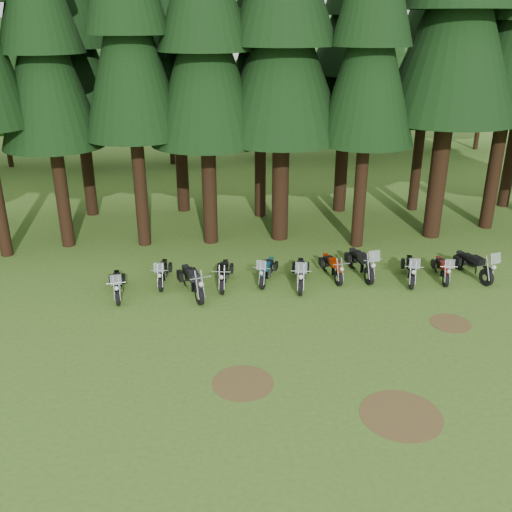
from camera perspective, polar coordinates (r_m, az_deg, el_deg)
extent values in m
plane|color=#395C22|center=(18.98, 7.11, -8.33)|extent=(120.00, 120.00, 0.00)
cylinder|color=black|center=(26.96, -18.91, 6.50)|extent=(0.58, 0.58, 5.53)
cone|color=black|center=(26.10, -20.44, 17.71)|extent=(4.32, 4.32, 6.91)
cylinder|color=black|center=(26.13, -11.53, 7.31)|extent=(0.58, 0.58, 5.99)
cone|color=black|center=(25.27, -12.60, 19.95)|extent=(4.32, 4.32, 7.49)
cylinder|color=black|center=(26.05, -4.69, 7.17)|extent=(0.66, 0.66, 5.57)
cone|color=black|center=(25.16, -5.10, 18.95)|extent=(4.95, 4.95, 6.96)
cylinder|color=black|center=(26.44, 2.46, 7.60)|extent=(0.77, 0.77, 5.70)
cone|color=black|center=(25.56, 2.68, 19.49)|extent=(5.81, 5.81, 7.12)
cylinder|color=black|center=(25.91, 10.42, 6.94)|extent=(0.55, 0.55, 5.71)
cone|color=black|center=(25.02, 11.34, 19.08)|extent=(4.15, 4.15, 7.14)
cylinder|color=black|center=(27.90, 17.82, 8.32)|extent=(0.80, 0.80, 6.62)
cone|color=black|center=(27.15, 19.52, 21.35)|extent=(5.98, 5.98, 8.27)
cylinder|color=black|center=(30.16, 22.79, 8.40)|extent=(0.64, 0.64, 6.35)
cylinder|color=black|center=(31.19, -16.54, 8.87)|extent=(0.60, 0.60, 5.53)
cone|color=black|center=(30.45, -17.70, 18.57)|extent=(4.52, 4.52, 6.91)
cylinder|color=black|center=(30.87, -7.45, 9.50)|extent=(0.65, 0.65, 5.55)
cone|color=black|center=(30.12, -7.99, 19.41)|extent=(4.85, 4.85, 6.94)
cylinder|color=black|center=(29.74, 0.43, 9.15)|extent=(0.58, 0.58, 5.52)
cone|color=black|center=(28.96, 0.47, 19.38)|extent=(4.35, 4.35, 6.90)
cylinder|color=black|center=(31.04, 8.52, 8.70)|extent=(0.66, 0.66, 4.70)
cone|color=black|center=(30.28, 9.03, 16.98)|extent=(4.94, 4.94, 5.87)
cone|color=black|center=(30.15, 9.38, 22.22)|extent=(3.95, 3.95, 4.96)
cylinder|color=black|center=(31.93, 15.83, 9.29)|extent=(0.53, 0.53, 5.56)
cone|color=black|center=(31.21, 16.92, 18.83)|extent=(3.94, 3.94, 6.95)
cylinder|color=black|center=(34.29, 24.15, 9.13)|extent=(0.61, 0.61, 5.65)
cylinder|color=black|center=(44.08, -23.58, 10.29)|extent=(0.36, 0.36, 3.29)
sphere|color=#2A5A25|center=(42.37, -22.90, 14.97)|extent=(5.49, 5.49, 5.49)
cylinder|color=black|center=(41.97, -16.41, 10.36)|extent=(0.36, 0.36, 2.80)
sphere|color=#2A5A25|center=(41.39, -16.99, 15.40)|extent=(6.53, 6.53, 6.53)
sphere|color=#2A5A25|center=(40.58, -15.43, 14.50)|extent=(4.67, 4.67, 4.67)
cylinder|color=black|center=(41.85, -8.41, 10.82)|extent=(0.36, 0.36, 2.55)
sphere|color=#2A5A25|center=(41.30, -8.68, 15.43)|extent=(5.95, 5.95, 5.95)
sphere|color=#2A5A25|center=(40.70, -7.16, 14.56)|extent=(4.25, 4.25, 4.25)
cylinder|color=black|center=(43.41, 0.10, 11.42)|extent=(0.36, 0.36, 2.47)
sphere|color=#2A5A25|center=(42.88, 0.10, 15.74)|extent=(5.76, 5.76, 5.76)
sphere|color=#2A5A25|center=(42.46, 1.59, 14.88)|extent=(4.12, 4.12, 4.12)
cylinder|color=black|center=(44.17, 8.91, 12.05)|extent=(0.36, 0.36, 3.52)
sphere|color=#2A5A25|center=(43.56, 9.30, 18.12)|extent=(8.21, 8.21, 8.21)
sphere|color=#2A5A25|center=(43.17, 11.46, 16.84)|extent=(5.87, 5.87, 5.87)
cylinder|color=black|center=(47.64, 16.30, 11.84)|extent=(0.36, 0.36, 2.94)
sphere|color=#2A5A25|center=(47.11, 16.84, 16.51)|extent=(6.86, 6.86, 6.86)
sphere|color=#2A5A25|center=(46.96, 18.49, 15.46)|extent=(4.90, 4.90, 4.90)
cylinder|color=black|center=(49.46, 21.34, 11.93)|extent=(0.36, 0.36, 3.52)
sphere|color=#2A5A25|center=(48.92, 22.15, 17.30)|extent=(8.20, 8.20, 8.20)
sphere|color=#2A5A25|center=(48.87, 24.03, 16.04)|extent=(5.86, 5.86, 5.86)
cylinder|color=#4C3D1E|center=(16.85, -1.33, -12.57)|extent=(1.80, 1.80, 0.01)
cylinder|color=#4C3D1E|center=(20.90, 18.87, -6.38)|extent=(1.40, 1.40, 0.01)
cylinder|color=#4C3D1E|center=(16.15, 14.30, -15.16)|extent=(2.20, 2.20, 0.01)
cylinder|color=black|center=(21.46, -13.67, -4.03)|extent=(0.19, 0.63, 0.62)
cylinder|color=black|center=(22.77, -13.68, -2.43)|extent=(0.19, 0.63, 0.62)
cube|color=silver|center=(22.12, -13.70, -2.96)|extent=(0.32, 0.67, 0.32)
cube|color=black|center=(21.78, -13.77, -2.40)|extent=(0.33, 0.54, 0.22)
cube|color=black|center=(22.19, -13.77, -2.03)|extent=(0.33, 0.54, 0.11)
cube|color=silver|center=(20.85, -13.87, -2.33)|extent=(0.40, 0.15, 0.37)
cylinder|color=black|center=(22.18, -9.48, -2.79)|extent=(0.18, 0.61, 0.60)
cylinder|color=black|center=(23.46, -9.09, -1.30)|extent=(0.18, 0.61, 0.60)
cube|color=silver|center=(22.82, -9.28, -1.79)|extent=(0.31, 0.66, 0.31)
cube|color=black|center=(22.50, -9.39, -1.25)|extent=(0.32, 0.53, 0.22)
cube|color=black|center=(22.90, -9.27, -0.90)|extent=(0.32, 0.53, 0.11)
cube|color=silver|center=(21.60, -9.70, -1.15)|extent=(0.39, 0.15, 0.36)
cylinder|color=black|center=(20.98, -5.68, -3.92)|extent=(0.34, 0.75, 0.73)
cylinder|color=black|center=(22.48, -6.98, -2.09)|extent=(0.34, 0.75, 0.73)
cube|color=silver|center=(21.73, -6.41, -2.68)|extent=(0.50, 0.83, 0.38)
cube|color=black|center=(21.34, -6.26, -1.98)|extent=(0.48, 0.68, 0.27)
cube|color=black|center=(21.81, -6.64, -1.57)|extent=(0.48, 0.68, 0.13)
cylinder|color=black|center=(21.71, -3.39, -3.03)|extent=(0.24, 0.65, 0.64)
cylinder|color=black|center=(23.06, -3.05, -1.42)|extent=(0.24, 0.65, 0.64)
cube|color=silver|center=(22.39, -3.21, -1.95)|extent=(0.38, 0.71, 0.33)
cube|color=black|center=(22.04, -3.28, -1.37)|extent=(0.38, 0.57, 0.23)
cube|color=black|center=(22.46, -3.17, -0.99)|extent=(0.38, 0.57, 0.12)
cylinder|color=black|center=(22.06, 0.68, -2.59)|extent=(0.35, 0.61, 0.61)
cylinder|color=black|center=(23.33, 1.49, -1.13)|extent=(0.35, 0.61, 0.61)
cube|color=silver|center=(22.70, 1.12, -1.60)|extent=(0.48, 0.70, 0.31)
cube|color=#11536C|center=(22.38, 1.01, -1.04)|extent=(0.45, 0.57, 0.22)
cube|color=black|center=(22.77, 1.25, -0.71)|extent=(0.45, 0.57, 0.11)
cube|color=silver|center=(21.48, 0.52, -0.91)|extent=(0.40, 0.25, 0.36)
cylinder|color=black|center=(21.63, 4.47, -3.09)|extent=(0.28, 0.70, 0.69)
cylinder|color=black|center=(23.10, 4.47, -1.35)|extent=(0.28, 0.70, 0.69)
cube|color=silver|center=(22.37, 4.48, -1.91)|extent=(0.43, 0.77, 0.35)
cube|color=black|center=(22.00, 4.51, -1.29)|extent=(0.42, 0.62, 0.25)
cube|color=black|center=(22.45, 4.50, -0.89)|extent=(0.42, 0.62, 0.12)
cube|color=silver|center=(20.96, 4.55, -1.18)|extent=(0.45, 0.22, 0.41)
cylinder|color=black|center=(22.58, 8.26, -2.19)|extent=(0.20, 0.64, 0.63)
cylinder|color=black|center=(23.83, 6.98, -0.75)|extent=(0.20, 0.64, 0.63)
cube|color=silver|center=(23.21, 7.57, -1.21)|extent=(0.33, 0.69, 0.32)
cube|color=red|center=(22.88, 7.81, -0.64)|extent=(0.34, 0.55, 0.23)
cube|color=black|center=(23.27, 7.42, -0.31)|extent=(0.34, 0.55, 0.11)
cylinder|color=black|center=(22.86, 11.23, -1.96)|extent=(0.22, 0.73, 0.72)
cylinder|color=black|center=(24.27, 9.63, -0.34)|extent=(0.22, 0.73, 0.72)
cube|color=silver|center=(23.57, 10.37, -0.85)|extent=(0.38, 0.79, 0.37)
cube|color=black|center=(23.20, 10.68, -0.20)|extent=(0.38, 0.63, 0.26)
cube|color=black|center=(23.64, 10.20, 0.17)|extent=(0.38, 0.63, 0.13)
cube|color=silver|center=(22.20, 11.76, -0.01)|extent=(0.47, 0.18, 0.43)
cylinder|color=black|center=(22.86, 15.30, -2.45)|extent=(0.32, 0.66, 0.65)
cylinder|color=black|center=(24.24, 15.01, -0.95)|extent=(0.32, 0.66, 0.65)
cube|color=silver|center=(23.56, 15.17, -1.43)|extent=(0.46, 0.74, 0.33)
cube|color=black|center=(23.22, 15.30, -0.86)|extent=(0.44, 0.60, 0.24)
cube|color=black|center=(23.65, 15.20, -0.52)|extent=(0.44, 0.60, 0.12)
cube|color=silver|center=(22.25, 15.59, -0.74)|extent=(0.43, 0.24, 0.39)
cylinder|color=black|center=(23.47, 18.44, -2.25)|extent=(0.24, 0.60, 0.58)
cylinder|color=black|center=(24.68, 17.71, -0.91)|extent=(0.24, 0.60, 0.58)
cube|color=silver|center=(24.09, 18.07, -1.35)|extent=(0.36, 0.65, 0.30)
cube|color=#5D0C08|center=(23.78, 18.27, -0.85)|extent=(0.36, 0.53, 0.21)
cube|color=black|center=(24.16, 18.04, -0.54)|extent=(0.36, 0.53, 0.11)
cube|color=silver|center=(22.94, 18.83, -0.75)|extent=(0.39, 0.18, 0.35)
cylinder|color=black|center=(24.09, 22.05, -1.98)|extent=(0.28, 0.71, 0.69)
cylinder|color=black|center=(25.21, 19.70, -0.55)|extent=(0.28, 0.71, 0.69)
cube|color=silver|center=(24.64, 20.80, -1.00)|extent=(0.44, 0.78, 0.36)
cube|color=black|center=(24.34, 21.27, -0.40)|extent=(0.43, 0.63, 0.25)
cube|color=black|center=(24.69, 20.56, -0.08)|extent=(0.43, 0.63, 0.13)
cube|color=silver|center=(23.53, 22.86, -0.21)|extent=(0.46, 0.22, 0.42)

